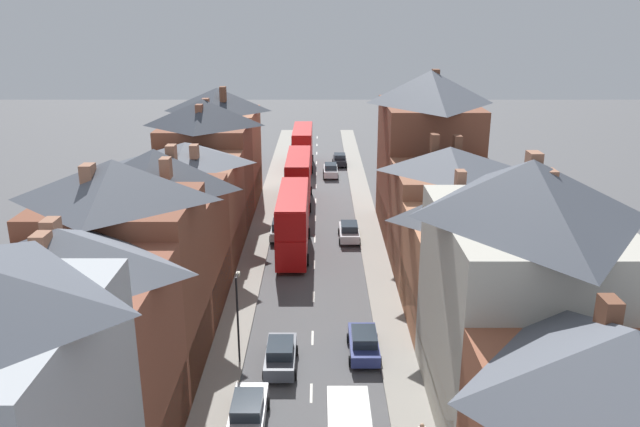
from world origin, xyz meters
The scene contains 16 objects.
pavement_left centered at (-5.10, 38.00, 0.07)m, with size 2.20×104.00×0.14m, color gray.
pavement_right centered at (5.10, 38.00, 0.07)m, with size 2.20×104.00×0.14m, color gray.
centre_line_dashes centered at (0.00, 36.00, 0.01)m, with size 0.14×97.80×0.01m.
terrace_row_left centered at (-10.18, 19.78, 5.85)m, with size 8.00×65.57×13.58m.
terrace_row_right centered at (10.19, 16.58, 5.98)m, with size 8.00×57.89×14.86m.
double_decker_bus_lead centered at (-1.81, 63.17, 2.82)m, with size 2.74×10.80×5.30m.
double_decker_bus_mid_street centered at (-1.81, 32.84, 2.82)m, with size 2.74×10.80×5.30m.
double_decker_bus_far_approaching centered at (-1.81, 46.95, 2.82)m, with size 2.74×10.80×5.30m.
car_near_blue centered at (1.80, 58.48, 0.85)m, with size 1.90×4.37×1.70m.
car_near_silver centered at (-1.80, 14.56, 0.84)m, with size 1.90×4.26×1.68m.
car_parked_right_a centered at (-3.10, 36.43, 0.83)m, with size 1.90×4.18×1.65m.
car_mid_black centered at (3.10, 64.38, 0.82)m, with size 1.90×3.98×1.63m.
car_parked_left_b centered at (-3.10, 9.19, 0.83)m, with size 1.90×4.36×1.64m.
car_mid_white centered at (3.10, 16.02, 0.80)m, with size 1.90×4.27×1.58m.
car_far_grey centered at (3.10, 35.86, 0.82)m, with size 1.90×4.25×1.62m.
street_lamp centered at (-4.25, 15.15, 3.24)m, with size 0.20×1.12×5.50m.
Camera 1 is at (0.47, -17.12, 19.71)m, focal length 35.00 mm.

